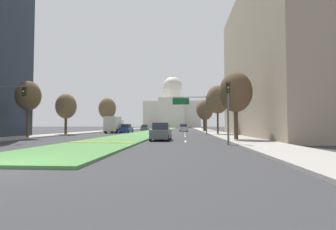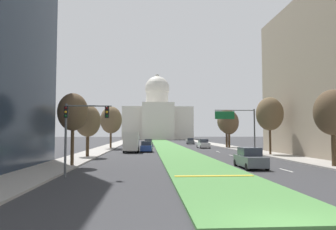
{
  "view_description": "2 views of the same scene",
  "coord_description": "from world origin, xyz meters",
  "px_view_note": "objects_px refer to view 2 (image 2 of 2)",
  "views": [
    {
      "loc": [
        6.85,
        -8.52,
        1.61
      ],
      "look_at": [
        2.95,
        50.32,
        3.98
      ],
      "focal_mm": 26.18,
      "sensor_mm": 36.0,
      "label": 1
    },
    {
      "loc": [
        -4.59,
        -9.63,
        3.14
      ],
      "look_at": [
        -0.51,
        51.23,
        6.65
      ],
      "focal_mm": 32.65,
      "sensor_mm": 36.0,
      "label": 2
    }
  ],
  "objects_px": {
    "street_tree_left_far": "(111,120)",
    "sedan_very_far": "(190,141)",
    "capitol_building": "(157,118)",
    "box_truck_delivery": "(131,142)",
    "traffic_light_near_left": "(78,123)",
    "street_tree_left_near": "(73,112)",
    "street_tree_right_near": "(333,113)",
    "sedan_distant": "(203,144)",
    "street_tree_left_mid": "(88,121)",
    "sedan_far_horizon": "(148,143)",
    "street_tree_right_far": "(229,122)",
    "street_tree_right_distant": "(227,121)",
    "street_tree_left_distant": "(111,121)",
    "overhead_guide_sign": "(239,122)",
    "sedan_midblock": "(146,147)",
    "sedan_lead_stopped": "(250,159)",
    "street_tree_right_mid": "(270,114)"
  },
  "relations": [
    {
      "from": "street_tree_left_mid",
      "to": "sedan_very_far",
      "type": "distance_m",
      "value": 47.25
    },
    {
      "from": "street_tree_left_far",
      "to": "street_tree_right_far",
      "type": "distance_m",
      "value": 23.51
    },
    {
      "from": "street_tree_left_far",
      "to": "sedan_far_horizon",
      "type": "distance_m",
      "value": 14.6
    },
    {
      "from": "street_tree_right_distant",
      "to": "sedan_midblock",
      "type": "relative_size",
      "value": 1.86
    },
    {
      "from": "street_tree_left_far",
      "to": "sedan_very_far",
      "type": "bearing_deg",
      "value": 52.26
    },
    {
      "from": "sedan_very_far",
      "to": "traffic_light_near_left",
      "type": "bearing_deg",
      "value": -105.36
    },
    {
      "from": "sedan_midblock",
      "to": "street_tree_right_distant",
      "type": "bearing_deg",
      "value": 37.1
    },
    {
      "from": "street_tree_left_near",
      "to": "street_tree_right_far",
      "type": "bearing_deg",
      "value": 53.96
    },
    {
      "from": "capitol_building",
      "to": "traffic_light_near_left",
      "type": "relative_size",
      "value": 6.11
    },
    {
      "from": "sedan_midblock",
      "to": "street_tree_left_near",
      "type": "bearing_deg",
      "value": -107.82
    },
    {
      "from": "street_tree_left_mid",
      "to": "sedan_distant",
      "type": "xyz_separation_m",
      "value": [
        18.81,
        21.87,
        -3.73
      ]
    },
    {
      "from": "street_tree_right_far",
      "to": "street_tree_left_distant",
      "type": "xyz_separation_m",
      "value": [
        -23.91,
        1.46,
        0.28
      ]
    },
    {
      "from": "street_tree_right_near",
      "to": "sedan_distant",
      "type": "height_order",
      "value": "street_tree_right_near"
    },
    {
      "from": "street_tree_right_far",
      "to": "sedan_distant",
      "type": "distance_m",
      "value": 6.8
    },
    {
      "from": "traffic_light_near_left",
      "to": "street_tree_left_mid",
      "type": "relative_size",
      "value": 0.78
    },
    {
      "from": "capitol_building",
      "to": "street_tree_right_far",
      "type": "relative_size",
      "value": 4.14
    },
    {
      "from": "capitol_building",
      "to": "box_truck_delivery",
      "type": "relative_size",
      "value": 4.96
    },
    {
      "from": "capitol_building",
      "to": "street_tree_left_distant",
      "type": "height_order",
      "value": "capitol_building"
    },
    {
      "from": "street_tree_left_near",
      "to": "overhead_guide_sign",
      "type": "bearing_deg",
      "value": 34.66
    },
    {
      "from": "street_tree_left_far",
      "to": "box_truck_delivery",
      "type": "height_order",
      "value": "street_tree_left_far"
    },
    {
      "from": "street_tree_right_near",
      "to": "capitol_building",
      "type": "bearing_deg",
      "value": 95.85
    },
    {
      "from": "sedan_far_horizon",
      "to": "capitol_building",
      "type": "bearing_deg",
      "value": 86.64
    },
    {
      "from": "street_tree_right_distant",
      "to": "overhead_guide_sign",
      "type": "bearing_deg",
      "value": -99.62
    },
    {
      "from": "overhead_guide_sign",
      "to": "sedan_distant",
      "type": "bearing_deg",
      "value": 95.29
    },
    {
      "from": "overhead_guide_sign",
      "to": "box_truck_delivery",
      "type": "bearing_deg",
      "value": 156.76
    },
    {
      "from": "street_tree_left_far",
      "to": "box_truck_delivery",
      "type": "relative_size",
      "value": 1.26
    },
    {
      "from": "box_truck_delivery",
      "to": "capitol_building",
      "type": "bearing_deg",
      "value": 85.73
    },
    {
      "from": "sedan_lead_stopped",
      "to": "sedan_far_horizon",
      "type": "xyz_separation_m",
      "value": [
        -8.84,
        43.69,
        -0.07
      ]
    },
    {
      "from": "traffic_light_near_left",
      "to": "street_tree_right_far",
      "type": "distance_m",
      "value": 44.28
    },
    {
      "from": "street_tree_right_mid",
      "to": "box_truck_delivery",
      "type": "height_order",
      "value": "street_tree_right_mid"
    },
    {
      "from": "street_tree_right_near",
      "to": "sedan_distant",
      "type": "bearing_deg",
      "value": 98.97
    },
    {
      "from": "street_tree_left_far",
      "to": "street_tree_right_distant",
      "type": "height_order",
      "value": "street_tree_left_far"
    },
    {
      "from": "street_tree_right_near",
      "to": "sedan_far_horizon",
      "type": "xyz_separation_m",
      "value": [
        -16.51,
        43.75,
        -4.16
      ]
    },
    {
      "from": "traffic_light_near_left",
      "to": "sedan_very_far",
      "type": "xyz_separation_m",
      "value": [
        16.54,
        60.21,
        -3.02
      ]
    },
    {
      "from": "traffic_light_near_left",
      "to": "street_tree_left_far",
      "type": "distance_m",
      "value": 36.4
    },
    {
      "from": "street_tree_left_distant",
      "to": "street_tree_right_distant",
      "type": "height_order",
      "value": "street_tree_right_distant"
    },
    {
      "from": "capitol_building",
      "to": "street_tree_right_near",
      "type": "bearing_deg",
      "value": -84.15
    },
    {
      "from": "street_tree_right_distant",
      "to": "sedan_very_far",
      "type": "xyz_separation_m",
      "value": [
        -4.72,
        20.17,
        -4.69
      ]
    },
    {
      "from": "sedan_midblock",
      "to": "traffic_light_near_left",
      "type": "bearing_deg",
      "value": -99.84
    },
    {
      "from": "street_tree_left_distant",
      "to": "sedan_distant",
      "type": "bearing_deg",
      "value": -3.48
    },
    {
      "from": "capitol_building",
      "to": "street_tree_left_far",
      "type": "xyz_separation_m",
      "value": [
        -11.5,
        -86.5,
        -4.55
      ]
    },
    {
      "from": "street_tree_right_far",
      "to": "street_tree_right_distant",
      "type": "height_order",
      "value": "street_tree_right_distant"
    },
    {
      "from": "capitol_building",
      "to": "street_tree_left_distant",
      "type": "xyz_separation_m",
      "value": [
        -12.03,
        -82.62,
        -4.6
      ]
    },
    {
      "from": "sedan_midblock",
      "to": "box_truck_delivery",
      "type": "relative_size",
      "value": 0.66
    },
    {
      "from": "sedan_very_far",
      "to": "street_tree_right_mid",
      "type": "bearing_deg",
      "value": -82.7
    },
    {
      "from": "overhead_guide_sign",
      "to": "street_tree_left_near",
      "type": "distance_m",
      "value": 24.17
    },
    {
      "from": "traffic_light_near_left",
      "to": "street_tree_left_near",
      "type": "height_order",
      "value": "street_tree_left_near"
    },
    {
      "from": "traffic_light_near_left",
      "to": "street_tree_left_near",
      "type": "distance_m",
      "value": 7.0
    },
    {
      "from": "street_tree_right_distant",
      "to": "sedan_distant",
      "type": "relative_size",
      "value": 1.86
    },
    {
      "from": "traffic_light_near_left",
      "to": "street_tree_left_distant",
      "type": "height_order",
      "value": "street_tree_left_distant"
    }
  ]
}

